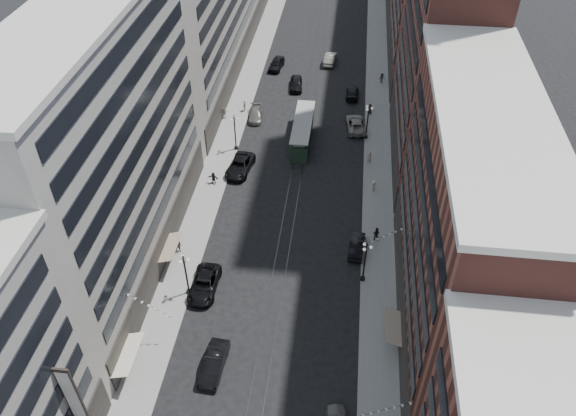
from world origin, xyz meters
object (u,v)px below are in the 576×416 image
at_px(lamppost_se_mid, 368,121).
at_px(car_11, 356,124).
at_px(car_12, 352,93).
at_px(car_7, 240,166).
at_px(car_9, 276,64).
at_px(pedestrian_extra_2, 374,186).
at_px(pedestrian_7, 376,234).
at_px(pedestrian_extra_0, 245,106).
at_px(car_8, 255,114).
at_px(pedestrian_9, 382,78).
at_px(lamppost_se_far, 365,261).
at_px(streetcar, 303,132).
at_px(car_5, 214,363).
at_px(pedestrian_2, 178,246).
at_px(lamppost_sw_far, 186,273).
at_px(pedestrian_5, 213,178).
at_px(pedestrian_8, 369,157).
at_px(car_14, 330,59).
at_px(car_13, 296,84).
at_px(car_10, 357,246).
at_px(lamppost_sw_mid, 235,131).
at_px(pedestrian_extra_1, 370,109).
at_px(car_2, 204,284).
at_px(pedestrian_6, 224,113).

xyz_separation_m(lamppost_se_mid, car_11, (-1.57, 2.51, -2.26)).
bearing_deg(car_12, car_7, 57.23).
relative_size(car_9, pedestrian_extra_2, 3.15).
height_order(pedestrian_7, pedestrian_extra_0, pedestrian_7).
xyz_separation_m(car_8, pedestrian_9, (19.40, 13.59, 0.26)).
relative_size(lamppost_se_far, pedestrian_extra_2, 3.37).
distance_m(streetcar, car_11, 8.69).
bearing_deg(streetcar, car_5, -96.55).
height_order(pedestrian_2, car_11, pedestrian_2).
distance_m(car_5, pedestrian_extra_2, 32.18).
height_order(lamppost_sw_far, pedestrian_9, lamppost_sw_far).
bearing_deg(lamppost_sw_far, pedestrian_9, 67.08).
bearing_deg(streetcar, pedestrian_5, -132.92).
bearing_deg(pedestrian_8, pedestrian_extra_2, 79.09).
relative_size(car_14, pedestrian_5, 3.26).
relative_size(car_7, pedestrian_8, 3.37).
bearing_deg(car_14, car_9, 23.76).
relative_size(lamppost_se_mid, car_13, 1.11).
distance_m(car_5, pedestrian_extra_0, 46.59).
relative_size(car_7, pedestrian_extra_0, 3.56).
relative_size(pedestrian_2, car_9, 0.37).
bearing_deg(car_7, car_14, 81.06).
bearing_deg(car_8, car_10, -66.04).
height_order(lamppost_se_far, pedestrian_7, lamppost_se_far).
relative_size(car_14, pedestrian_7, 2.95).
relative_size(car_13, pedestrian_8, 2.71).
distance_m(lamppost_se_far, lamppost_se_mid, 28.00).
relative_size(lamppost_sw_mid, pedestrian_7, 3.11).
relative_size(lamppost_sw_far, car_14, 1.06).
bearing_deg(pedestrian_2, pedestrian_8, 53.39).
bearing_deg(car_14, car_11, 108.77).
height_order(car_12, pedestrian_7, pedestrian_7).
xyz_separation_m(pedestrian_9, pedestrian_extra_1, (-1.88, -10.33, 0.00)).
height_order(lamppost_sw_far, car_7, lamppost_sw_far).
distance_m(car_7, pedestrian_8, 17.73).
relative_size(car_9, car_12, 1.06).
distance_m(car_7, pedestrian_extra_0, 15.55).
relative_size(pedestrian_5, pedestrian_9, 0.96).
height_order(car_2, pedestrian_extra_0, pedestrian_extra_0).
bearing_deg(pedestrian_extra_1, car_9, -85.86).
distance_m(lamppost_sw_far, pedestrian_6, 35.25).
xyz_separation_m(lamppost_sw_far, lamppost_sw_mid, (0.00, 27.00, 0.00)).
height_order(car_11, pedestrian_extra_0, pedestrian_extra_0).
relative_size(car_14, pedestrian_extra_2, 3.20).
xyz_separation_m(car_9, car_13, (4.21, -6.69, -0.03)).
xyz_separation_m(lamppost_sw_far, car_9, (2.40, 52.52, -2.22)).
bearing_deg(pedestrian_7, pedestrian_5, -3.14).
bearing_deg(car_12, pedestrian_9, -132.14).
relative_size(car_7, car_8, 1.25).
xyz_separation_m(pedestrian_5, pedestrian_8, (20.30, 6.96, 0.12)).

